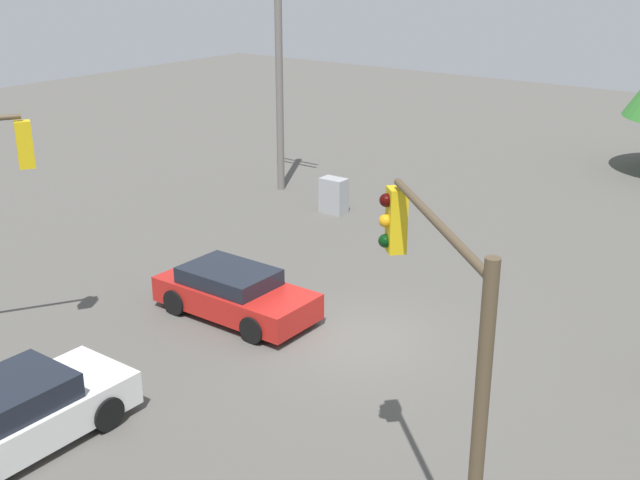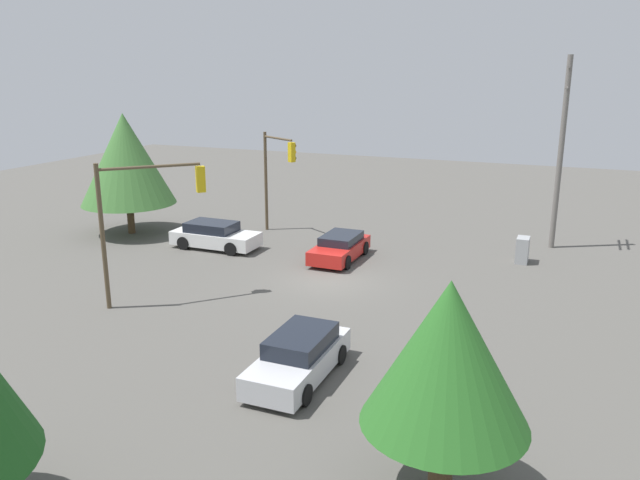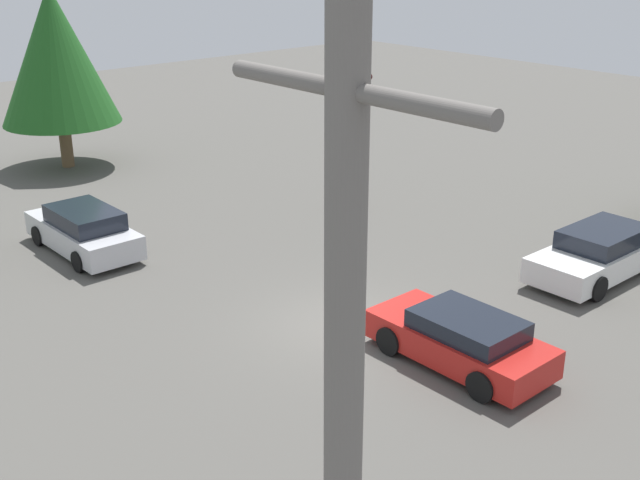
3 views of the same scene
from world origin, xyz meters
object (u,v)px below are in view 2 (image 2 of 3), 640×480
Objects in this scene: sedan_silver at (299,357)px; sedan_red at (340,247)px; sedan_white at (215,236)px; traffic_signal_cross at (145,206)px; electrical_cabinet at (522,250)px; traffic_signal_main at (277,167)px.

sedan_silver is 12.39m from sedan_red.
sedan_white is 0.80× the size of traffic_signal_cross.
traffic_signal_cross is at bearing -23.38° from sedan_silver.
electrical_cabinet is (-14.92, 5.19, -0.04)m from sedan_silver.
electrical_cabinet reaches higher than sedan_red.
sedan_silver is 0.78× the size of traffic_signal_cross.
electrical_cabinet is (0.41, 13.53, -3.25)m from traffic_signal_main.
traffic_signal_main is (-3.98, 1.72, 3.20)m from sedan_white.
sedan_white is at bearing 5.20° from sedan_red.
sedan_red is at bearing -2.35° from traffic_signal_main.
sedan_red is at bearing -74.95° from sedan_silver.
sedan_red is at bearing 12.72° from traffic_signal_cross.
sedan_white is 3.65× the size of electrical_cabinet.
traffic_signal_cross is at bearing 59.31° from sedan_red.
sedan_white is 15.16m from sedan_silver.
traffic_signal_main is 4.52× the size of electrical_cabinet.
traffic_signal_main is at bearing 156.67° from sedan_white.
sedan_red is 3.36× the size of electrical_cabinet.
traffic_signal_cross is (11.78, 0.12, 0.10)m from traffic_signal_main.
sedan_white is at bearing -48.47° from sedan_silver.
traffic_signal_main is (-3.36, -5.11, 3.26)m from sedan_red.
sedan_white is 1.09× the size of sedan_red.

